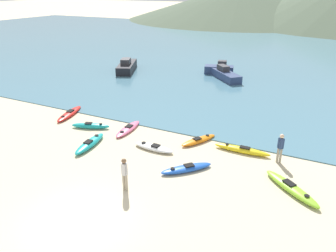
# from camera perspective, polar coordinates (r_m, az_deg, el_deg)

# --- Properties ---
(ground_plane) EXTENTS (400.00, 400.00, 0.00)m
(ground_plane) POSITION_cam_1_polar(r_m,az_deg,el_deg) (14.96, -15.22, -15.36)
(ground_plane) COLOR beige
(bay_water) EXTENTS (160.00, 70.00, 0.06)m
(bay_water) POSITION_cam_1_polar(r_m,az_deg,el_deg) (54.63, 17.98, 12.47)
(bay_water) COLOR teal
(bay_water) RESTS_ON ground_plane
(far_hill_left) EXTENTS (67.88, 67.88, 9.95)m
(far_hill_left) POSITION_cam_1_polar(r_m,az_deg,el_deg) (107.07, 12.66, 20.40)
(far_hill_left) COLOR #4C5B47
(far_hill_left) RESTS_ON ground_plane
(kayak_on_sand_0) EXTENTS (2.73, 1.50, 0.41)m
(kayak_on_sand_0) POSITION_cam_1_polar(r_m,az_deg,el_deg) (23.41, -13.34, 0.04)
(kayak_on_sand_0) COLOR teal
(kayak_on_sand_0) RESTS_ON ground_plane
(kayak_on_sand_1) EXTENTS (2.48, 2.59, 0.34)m
(kayak_on_sand_1) POSITION_cam_1_polar(r_m,az_deg,el_deg) (17.69, 3.24, -7.36)
(kayak_on_sand_1) COLOR blue
(kayak_on_sand_1) RESTS_ON ground_plane
(kayak_on_sand_2) EXTENTS (2.67, 0.87, 0.33)m
(kayak_on_sand_2) POSITION_cam_1_polar(r_m,az_deg,el_deg) (19.86, -2.50, -3.74)
(kayak_on_sand_2) COLOR white
(kayak_on_sand_2) RESTS_ON ground_plane
(kayak_on_sand_3) EXTENTS (3.35, 0.62, 0.39)m
(kayak_on_sand_3) POSITION_cam_1_polar(r_m,az_deg,el_deg) (20.00, 12.75, -4.05)
(kayak_on_sand_3) COLOR yellow
(kayak_on_sand_3) RESTS_ON ground_plane
(kayak_on_sand_4) EXTENTS (1.81, 2.72, 0.32)m
(kayak_on_sand_4) POSITION_cam_1_polar(r_m,az_deg,el_deg) (20.85, 5.35, -2.47)
(kayak_on_sand_4) COLOR orange
(kayak_on_sand_4) RESTS_ON ground_plane
(kayak_on_sand_5) EXTENTS (1.01, 3.07, 0.30)m
(kayak_on_sand_5) POSITION_cam_1_polar(r_m,az_deg,el_deg) (22.61, -6.97, -0.47)
(kayak_on_sand_5) COLOR #E5668C
(kayak_on_sand_5) RESTS_ON ground_plane
(kayak_on_sand_6) EXTENTS (3.12, 2.75, 0.39)m
(kayak_on_sand_6) POSITION_cam_1_polar(r_m,az_deg,el_deg) (17.11, 20.66, -10.06)
(kayak_on_sand_6) COLOR #8CCC2D
(kayak_on_sand_6) RESTS_ON ground_plane
(kayak_on_sand_7) EXTENTS (1.57, 3.53, 0.33)m
(kayak_on_sand_7) POSITION_cam_1_polar(r_m,az_deg,el_deg) (26.20, -16.78, 2.09)
(kayak_on_sand_7) COLOR red
(kayak_on_sand_7) RESTS_ON ground_plane
(kayak_on_sand_8) EXTENTS (1.15, 3.17, 0.40)m
(kayak_on_sand_8) POSITION_cam_1_polar(r_m,az_deg,el_deg) (20.83, -13.47, -2.97)
(kayak_on_sand_8) COLOR teal
(kayak_on_sand_8) RESTS_ON ground_plane
(person_near_foreground) EXTENTS (0.35, 0.26, 1.74)m
(person_near_foreground) POSITION_cam_1_polar(r_m,az_deg,el_deg) (15.80, -7.58, -8.02)
(person_near_foreground) COLOR gray
(person_near_foreground) RESTS_ON ground_plane
(person_near_waterline) EXTENTS (0.35, 0.31, 1.75)m
(person_near_waterline) POSITION_cam_1_polar(r_m,az_deg,el_deg) (19.08, 19.00, -3.40)
(person_near_waterline) COLOR gray
(person_near_waterline) RESTS_ON ground_plane
(moored_boat_1) EXTENTS (3.42, 2.19, 1.46)m
(moored_boat_1) POSITION_cam_1_polar(r_m,az_deg,el_deg) (37.79, 8.93, 9.79)
(moored_boat_1) COLOR navy
(moored_boat_1) RESTS_ON bay_water
(moored_boat_2) EXTENTS (4.48, 4.55, 1.34)m
(moored_boat_2) POSITION_cam_1_polar(r_m,az_deg,el_deg) (35.65, 9.84, 8.86)
(moored_boat_2) COLOR navy
(moored_boat_2) RESTS_ON bay_water
(moored_boat_4) EXTENTS (3.63, 5.48, 1.53)m
(moored_boat_4) POSITION_cam_1_polar(r_m,az_deg,el_deg) (38.77, -7.20, 10.26)
(moored_boat_4) COLOR black
(moored_boat_4) RESTS_ON bay_water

